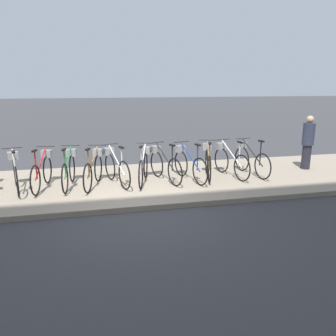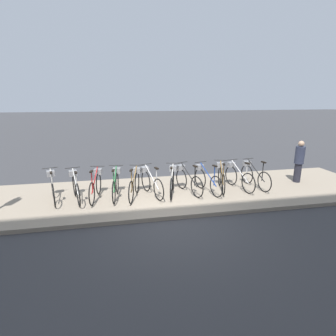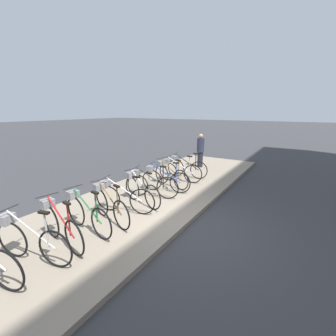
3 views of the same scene
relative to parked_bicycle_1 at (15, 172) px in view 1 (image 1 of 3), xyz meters
The scene contains 14 objects.
ground_plane 3.31m from the parked_bicycle_1, 32.58° to the right, with size 120.00×120.00×0.00m, color #38383A.
sidewalk 2.79m from the parked_bicycle_1, ahead, with size 15.52×3.73×0.12m.
parked_bicycle_1 is the anchor object (origin of this frame).
parked_bicycle_2 0.61m from the parked_bicycle_1, ahead, with size 0.46×1.68×1.04m.
parked_bicycle_3 1.24m from the parked_bicycle_1, ahead, with size 0.46×1.69×1.04m.
parked_bicycle_4 1.84m from the parked_bicycle_1, ahead, with size 0.59×1.64×1.04m.
parked_bicycle_5 2.38m from the parked_bicycle_1, ahead, with size 0.65×1.62×1.04m.
parked_bicycle_6 3.10m from the parked_bicycle_1, ahead, with size 0.60×1.64×1.04m.
parked_bicycle_7 3.64m from the parked_bicycle_1, ahead, with size 0.63×1.63×1.04m.
parked_bicycle_8 4.29m from the parked_bicycle_1, ahead, with size 0.57×1.65×1.04m.
parked_bicycle_9 4.88m from the parked_bicycle_1, ahead, with size 0.59×1.64×1.04m.
parked_bicycle_10 5.50m from the parked_bicycle_1, ahead, with size 0.51×1.67×1.04m.
parked_bicycle_11 6.14m from the parked_bicycle_1, ahead, with size 0.46×1.68×1.04m.
pedestrian 8.08m from the parked_bicycle_1, ahead, with size 0.34×0.34×1.59m.
Camera 1 is at (-0.82, -6.41, 2.60)m, focal length 35.00 mm.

